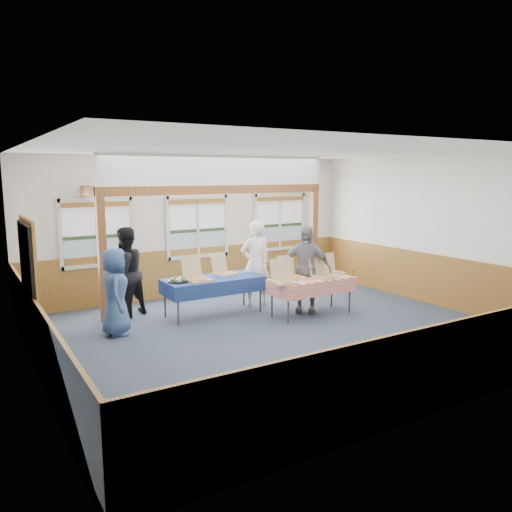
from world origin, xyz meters
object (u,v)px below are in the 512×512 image
Objects in this scene: table_left at (213,280)px; table_right at (312,281)px; woman_black at (125,272)px; person_grey at (305,269)px; man_blue at (115,292)px; woman_white at (255,263)px.

table_left is 1.97m from table_right.
table_left is 1.74m from woman_black.
woman_black is 1.00× the size of person_grey.
man_blue is at bearing 40.56° from woman_black.
woman_white is at bearing 34.18° from table_left.
person_grey is at bearing 128.81° from woman_white.
woman_white is at bearing 162.27° from person_grey.
table_right is at bearing -8.02° from table_left.
table_right is 3.71m from woman_black.
man_blue is at bearing 174.58° from table_right.
table_left is 1.17× the size of woman_white.
person_grey is (0.60, -0.98, -0.03)m from woman_white.
person_grey is at bearing -0.50° from table_left.
woman_white is at bearing 120.89° from table_right.
woman_black reaches higher than man_blue.
woman_black reaches higher than table_left.
table_left is 1.21× the size of person_grey.
table_right is 0.96× the size of woman_white.
man_blue is (-2.04, -0.26, 0.07)m from table_left.
woman_white is 1.03× the size of person_grey.
woman_black is 1.16× the size of man_blue.
person_grey is at bearing 88.61° from table_right.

